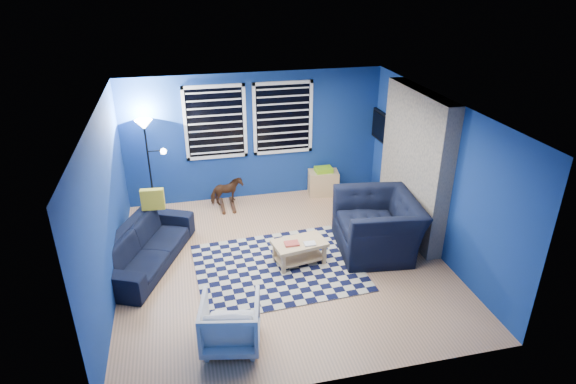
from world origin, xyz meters
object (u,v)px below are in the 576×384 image
object	(u,v)px
armchair_bent	(230,323)
coffee_table	(299,248)
armchair_big	(378,225)
floor_lamp	(147,138)
rocking_horse	(227,192)
sofa	(145,246)
tv	(384,129)
cabinet	(323,182)

from	to	relation	value
armchair_bent	coffee_table	xyz separation A→B (m)	(1.26, 1.55, -0.05)
armchair_big	floor_lamp	size ratio (longest dim) A/B	0.78
rocking_horse	sofa	bearing A→B (deg)	119.90
armchair_bent	floor_lamp	xyz separation A→B (m)	(-0.98, 3.91, 1.14)
floor_lamp	armchair_bent	bearing A→B (deg)	-75.86
armchair_big	armchair_bent	size ratio (longest dim) A/B	1.93
armchair_bent	rocking_horse	world-z (taller)	armchair_bent
tv	floor_lamp	xyz separation A→B (m)	(-4.45, 0.25, 0.07)
armchair_big	floor_lamp	world-z (taller)	floor_lamp
cabinet	rocking_horse	bearing A→B (deg)	-167.02
floor_lamp	armchair_big	bearing A→B (deg)	-32.01
sofa	armchair_big	distance (m)	3.70
tv	armchair_big	size ratio (longest dim) A/B	0.71
sofa	cabinet	bearing A→B (deg)	-38.75
sofa	armchair_bent	world-z (taller)	armchair_bent
tv	sofa	distance (m)	4.93
floor_lamp	sofa	bearing A→B (deg)	-93.07
tv	armchair_big	bearing A→B (deg)	-113.54
armchair_bent	tv	bearing A→B (deg)	-122.09
sofa	armchair_bent	bearing A→B (deg)	-129.29
armchair_big	coffee_table	bearing A→B (deg)	-78.61
tv	armchair_big	distance (m)	2.37
sofa	armchair_bent	xyz separation A→B (m)	(1.08, -2.08, 0.02)
tv	floor_lamp	size ratio (longest dim) A/B	0.56
armchair_bent	cabinet	size ratio (longest dim) A/B	1.13
sofa	rocking_horse	world-z (taller)	sofa
tv	cabinet	world-z (taller)	tv
armchair_big	rocking_horse	size ratio (longest dim) A/B	2.27
sofa	floor_lamp	bearing A→B (deg)	20.20
cabinet	floor_lamp	world-z (taller)	floor_lamp
armchair_big	tv	bearing A→B (deg)	162.67
armchair_big	sofa	bearing A→B (deg)	-90.25
tv	armchair_big	xyz separation A→B (m)	(-0.87, -1.99, -0.94)
tv	floor_lamp	distance (m)	4.46
sofa	armchair_big	world-z (taller)	armchair_big
armchair_big	floor_lamp	bearing A→B (deg)	-115.81
coffee_table	sofa	bearing A→B (deg)	167.05
sofa	rocking_horse	distance (m)	2.21
tv	sofa	xyz separation A→B (m)	(-4.55, -1.58, -1.09)
tv	armchair_bent	distance (m)	5.15
tv	armchair_bent	size ratio (longest dim) A/B	1.38
rocking_horse	floor_lamp	distance (m)	1.78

